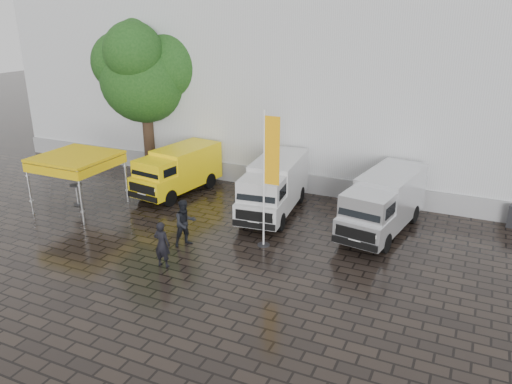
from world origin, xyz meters
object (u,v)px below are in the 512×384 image
at_px(van_white, 274,188).
at_px(van_yellow, 177,172).
at_px(person_tent, 185,223).
at_px(cocktail_table, 77,195).
at_px(person_front, 162,244).
at_px(flagpole, 268,172).
at_px(van_silver, 383,204).
at_px(canopy_tent, 75,159).

bearing_deg(van_white, van_yellow, 169.53).
bearing_deg(van_white, person_tent, -118.34).
bearing_deg(van_yellow, cocktail_table, -127.10).
height_order(cocktail_table, person_front, person_front).
xyz_separation_m(van_white, flagpole, (1.14, -3.34, 1.88)).
relative_size(van_silver, person_tent, 2.96).
xyz_separation_m(van_yellow, canopy_tent, (-3.10, -3.72, 1.30)).
bearing_deg(person_front, canopy_tent, -27.45).
height_order(canopy_tent, person_tent, canopy_tent).
height_order(van_silver, person_front, van_silver).
xyz_separation_m(cocktail_table, person_front, (7.32, -3.43, 0.37)).
xyz_separation_m(flagpole, person_front, (-2.87, -3.11, -2.22)).
distance_m(van_silver, cocktail_table, 14.36).
xyz_separation_m(van_yellow, cocktail_table, (-3.52, -3.46, -0.64)).
bearing_deg(cocktail_table, canopy_tent, -30.64).
relative_size(van_white, van_silver, 1.00).
bearing_deg(van_silver, person_tent, -136.75).
bearing_deg(cocktail_table, van_yellow, 44.54).
relative_size(van_yellow, van_white, 0.88).
height_order(van_white, person_front, van_white).
distance_m(van_yellow, cocktail_table, 4.98).
bearing_deg(van_yellow, canopy_tent, -121.45).
xyz_separation_m(van_silver, person_front, (-6.70, -6.45, -0.35)).
distance_m(flagpole, person_tent, 3.93).
xyz_separation_m(person_front, person_tent, (-0.17, 1.85, 0.08)).
distance_m(van_silver, person_tent, 8.28).
height_order(van_yellow, cocktail_table, van_yellow).
distance_m(van_yellow, van_silver, 10.51).
bearing_deg(person_tent, flagpole, -32.38).
relative_size(cocktail_table, person_tent, 0.54).
bearing_deg(canopy_tent, person_tent, -11.18).
relative_size(flagpole, cocktail_table, 5.34).
xyz_separation_m(canopy_tent, cocktail_table, (-0.42, 0.25, -1.94)).
distance_m(flagpole, cocktail_table, 10.51).
xyz_separation_m(van_yellow, van_white, (5.53, -0.44, 0.07)).
distance_m(van_white, person_front, 6.69).
relative_size(flagpole, person_tent, 2.86).
bearing_deg(canopy_tent, van_white, 20.80).
height_order(van_yellow, flagpole, flagpole).
bearing_deg(person_tent, van_white, 12.63).
xyz_separation_m(van_silver, cocktail_table, (-14.02, -3.02, -0.72)).
relative_size(van_silver, canopy_tent, 1.75).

